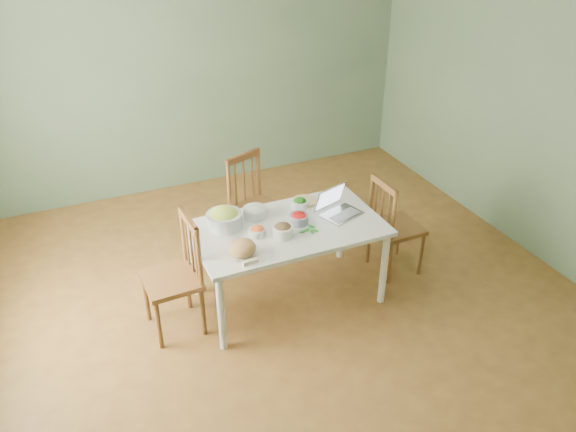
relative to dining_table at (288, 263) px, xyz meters
name	(u,v)px	position (x,y,z in m)	size (l,w,h in m)	color
floor	(286,298)	(-0.02, 0.00, -0.37)	(5.00, 5.00, 0.00)	brown
wall_back	(196,72)	(-0.02, 2.50, 0.98)	(5.00, 0.00, 2.70)	#667B5B
wall_front	(525,388)	(-0.02, -2.50, 0.98)	(5.00, 0.00, 2.70)	#667B5B
wall_right	(536,112)	(2.48, 0.00, 0.98)	(0.00, 5.00, 2.70)	#667B5B
dining_table	(288,263)	(0.00, 0.00, 0.00)	(1.56, 0.88, 0.73)	white
chair_far	(257,207)	(0.03, 0.80, 0.13)	(0.43, 0.41, 0.98)	brown
chair_left	(171,277)	(-1.00, 0.02, 0.13)	(0.44, 0.42, 1.00)	brown
chair_right	(397,225)	(1.09, 0.01, 0.11)	(0.42, 0.40, 0.95)	brown
bread_boule	(243,248)	(-0.48, -0.24, 0.43)	(0.21, 0.21, 0.13)	tan
butter_stick	(250,262)	(-0.47, -0.37, 0.38)	(0.12, 0.03, 0.03)	beige
bowl_squash	(224,218)	(-0.47, 0.21, 0.45)	(0.29, 0.29, 0.17)	#D7E263
bowl_carrot	(257,231)	(-0.28, -0.02, 0.40)	(0.14, 0.14, 0.08)	#E45622
bowl_onion	(255,211)	(-0.19, 0.26, 0.42)	(0.20, 0.20, 0.11)	silver
bowl_mushroom	(283,230)	(-0.10, -0.11, 0.42)	(0.17, 0.17, 0.11)	#4A321F
bowl_redpep	(299,218)	(0.10, 0.01, 0.41)	(0.16, 0.16, 0.10)	red
bowl_broccoli	(300,203)	(0.22, 0.25, 0.41)	(0.14, 0.14, 0.09)	#123F0C
flatbread	(305,201)	(0.30, 0.32, 0.38)	(0.22, 0.22, 0.02)	beige
basil_bunch	(308,230)	(0.12, -0.12, 0.38)	(0.18, 0.18, 0.02)	#107D0F
laptop	(342,204)	(0.49, -0.01, 0.48)	(0.33, 0.29, 0.22)	silver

